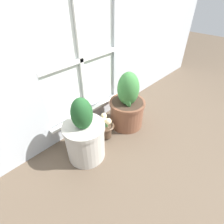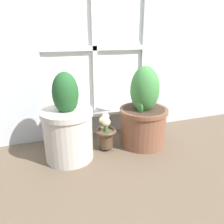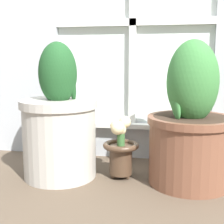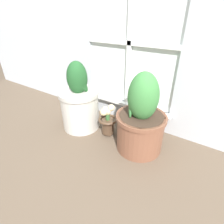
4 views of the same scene
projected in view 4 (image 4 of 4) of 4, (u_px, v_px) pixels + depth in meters
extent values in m
plane|color=brown|center=(89.00, 152.00, 1.34)|extent=(10.00, 10.00, 0.00)
cube|color=#B2B7BC|center=(127.00, 110.00, 1.72)|extent=(0.82, 0.05, 0.20)
cube|color=white|center=(131.00, 42.00, 1.42)|extent=(0.82, 0.02, 1.05)
cube|color=white|center=(130.00, 43.00, 1.40)|extent=(0.04, 0.02, 1.05)
cube|color=white|center=(130.00, 43.00, 1.40)|extent=(0.82, 0.02, 0.04)
cube|color=white|center=(125.00, 104.00, 1.65)|extent=(0.88, 0.06, 0.02)
cylinder|color=#B7B2A8|center=(80.00, 109.00, 1.56)|extent=(0.33, 0.33, 0.35)
cylinder|color=#B7B2A8|center=(79.00, 93.00, 1.48)|extent=(0.35, 0.35, 0.04)
cylinder|color=#38281E|center=(79.00, 92.00, 1.48)|extent=(0.30, 0.30, 0.01)
ellipsoid|color=#1E4C23|center=(77.00, 78.00, 1.42)|extent=(0.17, 0.17, 0.27)
ellipsoid|color=#1E4C23|center=(84.00, 85.00, 1.42)|extent=(0.04, 0.13, 0.17)
cylinder|color=brown|center=(140.00, 132.00, 1.32)|extent=(0.35, 0.35, 0.29)
cylinder|color=brown|center=(141.00, 117.00, 1.26)|extent=(0.37, 0.37, 0.03)
cylinder|color=#38281E|center=(141.00, 116.00, 1.25)|extent=(0.32, 0.32, 0.01)
ellipsoid|color=#387538|center=(143.00, 97.00, 1.18)|extent=(0.21, 0.21, 0.35)
ellipsoid|color=#387538|center=(131.00, 105.00, 1.22)|extent=(0.09, 0.15, 0.20)
sphere|color=#473323|center=(110.00, 131.00, 1.56)|extent=(0.02, 0.02, 0.02)
sphere|color=#473323|center=(104.00, 133.00, 1.54)|extent=(0.02, 0.02, 0.02)
sphere|color=#473323|center=(110.00, 135.00, 1.51)|extent=(0.02, 0.02, 0.02)
cylinder|color=#473323|center=(108.00, 126.00, 1.50)|extent=(0.10, 0.10, 0.13)
torus|color=#473323|center=(108.00, 120.00, 1.47)|extent=(0.16, 0.16, 0.02)
cylinder|color=#386633|center=(108.00, 116.00, 1.45)|extent=(0.03, 0.03, 0.07)
sphere|color=beige|center=(108.00, 112.00, 1.43)|extent=(0.05, 0.05, 0.05)
sphere|color=beige|center=(111.00, 108.00, 1.44)|extent=(0.06, 0.06, 0.06)
sphere|color=beige|center=(105.00, 109.00, 1.43)|extent=(0.05, 0.05, 0.05)
sphere|color=beige|center=(104.00, 112.00, 1.40)|extent=(0.06, 0.06, 0.06)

